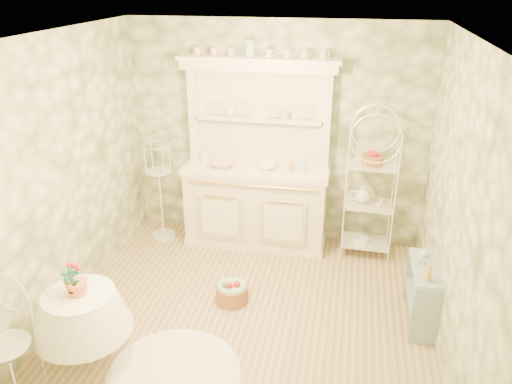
% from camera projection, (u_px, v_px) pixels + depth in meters
% --- Properties ---
extents(floor, '(3.60, 3.60, 0.00)m').
position_uv_depth(floor, '(246.00, 317.00, 5.00)').
color(floor, tan).
rests_on(floor, ground).
extents(ceiling, '(3.60, 3.60, 0.00)m').
position_uv_depth(ceiling, '(244.00, 37.00, 3.90)').
color(ceiling, white).
rests_on(ceiling, floor).
extents(wall_left, '(3.60, 3.60, 0.00)m').
position_uv_depth(wall_left, '(62.00, 179.00, 4.77)').
color(wall_left, beige).
rests_on(wall_left, floor).
extents(wall_right, '(3.60, 3.60, 0.00)m').
position_uv_depth(wall_right, '(457.00, 211.00, 4.13)').
color(wall_right, beige).
rests_on(wall_right, floor).
extents(wall_back, '(3.60, 3.60, 0.00)m').
position_uv_depth(wall_back, '(277.00, 135.00, 6.07)').
color(wall_back, beige).
rests_on(wall_back, floor).
extents(wall_front, '(3.60, 3.60, 0.00)m').
position_uv_depth(wall_front, '(178.00, 320.00, 2.84)').
color(wall_front, beige).
rests_on(wall_front, floor).
extents(kitchen_dresser, '(1.87, 0.61, 2.29)m').
position_uv_depth(kitchen_dresser, '(256.00, 157.00, 5.93)').
color(kitchen_dresser, white).
rests_on(kitchen_dresser, floor).
extents(bakers_rack, '(0.57, 0.42, 1.79)m').
position_uv_depth(bakers_rack, '(370.00, 186.00, 5.78)').
color(bakers_rack, white).
rests_on(bakers_rack, floor).
extents(side_shelf, '(0.29, 0.76, 0.65)m').
position_uv_depth(side_shelf, '(422.00, 293.00, 4.82)').
color(side_shelf, '#8CA6BF').
rests_on(side_shelf, floor).
extents(round_table, '(0.66, 0.66, 0.60)m').
position_uv_depth(round_table, '(85.00, 334.00, 4.31)').
color(round_table, white).
rests_on(round_table, floor).
extents(cafe_chair, '(0.50, 0.50, 1.00)m').
position_uv_depth(cafe_chair, '(3.00, 341.00, 3.93)').
color(cafe_chair, white).
rests_on(cafe_chair, floor).
extents(birdcage_stand, '(0.38, 0.38, 1.50)m').
position_uv_depth(birdcage_stand, '(160.00, 183.00, 6.22)').
color(birdcage_stand, white).
rests_on(birdcage_stand, floor).
extents(floor_basket, '(0.39, 0.39, 0.24)m').
position_uv_depth(floor_basket, '(232.00, 291.00, 5.19)').
color(floor_basket, '#9E643D').
rests_on(floor_basket, floor).
extents(lace_rug, '(1.31, 1.31, 0.01)m').
position_uv_depth(lace_rug, '(174.00, 373.00, 4.28)').
color(lace_rug, white).
rests_on(lace_rug, floor).
extents(bowl_floral, '(0.32, 0.32, 0.07)m').
position_uv_depth(bowl_floral, '(223.00, 166.00, 6.02)').
color(bowl_floral, white).
rests_on(bowl_floral, kitchen_dresser).
extents(bowl_white, '(0.30, 0.30, 0.07)m').
position_uv_depth(bowl_white, '(267.00, 168.00, 5.96)').
color(bowl_white, white).
rests_on(bowl_white, kitchen_dresser).
extents(cup_left, '(0.16, 0.16, 0.10)m').
position_uv_depth(cup_left, '(230.00, 114.00, 5.94)').
color(cup_left, white).
rests_on(cup_left, kitchen_dresser).
extents(cup_right, '(0.12, 0.12, 0.10)m').
position_uv_depth(cup_right, '(286.00, 117.00, 5.83)').
color(cup_right, white).
rests_on(cup_right, kitchen_dresser).
extents(potted_geranium, '(0.17, 0.15, 0.27)m').
position_uv_depth(potted_geranium, '(71.00, 283.00, 4.05)').
color(potted_geranium, '#3F7238').
rests_on(potted_geranium, round_table).
extents(bottle_amber, '(0.08, 0.08, 0.17)m').
position_uv_depth(bottle_amber, '(428.00, 274.00, 4.48)').
color(bottle_amber, gold).
rests_on(bottle_amber, side_shelf).
extents(bottle_blue, '(0.05, 0.05, 0.11)m').
position_uv_depth(bottle_blue, '(421.00, 260.00, 4.74)').
color(bottle_blue, '#A9C6D8').
rests_on(bottle_blue, side_shelf).
extents(bottle_glass, '(0.09, 0.09, 0.09)m').
position_uv_depth(bottle_glass, '(424.00, 254.00, 4.86)').
color(bottle_glass, silver).
rests_on(bottle_glass, side_shelf).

